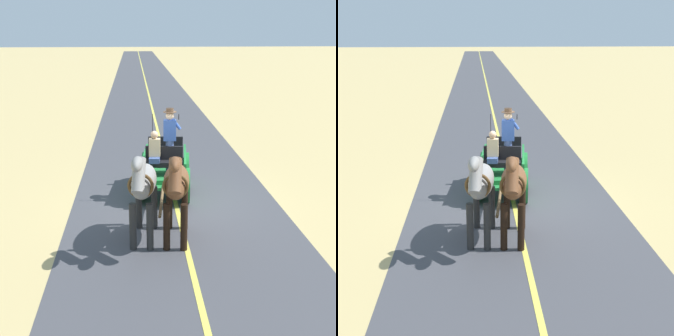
% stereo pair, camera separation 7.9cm
% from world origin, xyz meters
% --- Properties ---
extents(ground_plane, '(200.00, 200.00, 0.00)m').
position_xyz_m(ground_plane, '(0.00, 0.00, 0.00)').
color(ground_plane, tan).
extents(road_surface, '(5.53, 160.00, 0.01)m').
position_xyz_m(road_surface, '(0.00, 0.00, 0.00)').
color(road_surface, '#424247').
rests_on(road_surface, ground).
extents(road_centre_stripe, '(0.12, 160.00, 0.00)m').
position_xyz_m(road_centre_stripe, '(0.00, 0.00, 0.01)').
color(road_centre_stripe, '#DBCC4C').
rests_on(road_centre_stripe, road_surface).
extents(horse_drawn_carriage, '(1.65, 4.52, 2.50)m').
position_xyz_m(horse_drawn_carriage, '(0.23, -0.77, 0.82)').
color(horse_drawn_carriage, '#1E7233').
rests_on(horse_drawn_carriage, ground).
extents(horse_near_side, '(0.76, 2.15, 2.21)m').
position_xyz_m(horse_near_side, '(0.20, 2.28, 1.32)').
color(horse_near_side, brown).
rests_on(horse_near_side, ground).
extents(horse_off_side, '(0.76, 2.15, 2.21)m').
position_xyz_m(horse_off_side, '(0.91, 2.21, 1.32)').
color(horse_off_side, gray).
rests_on(horse_off_side, ground).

